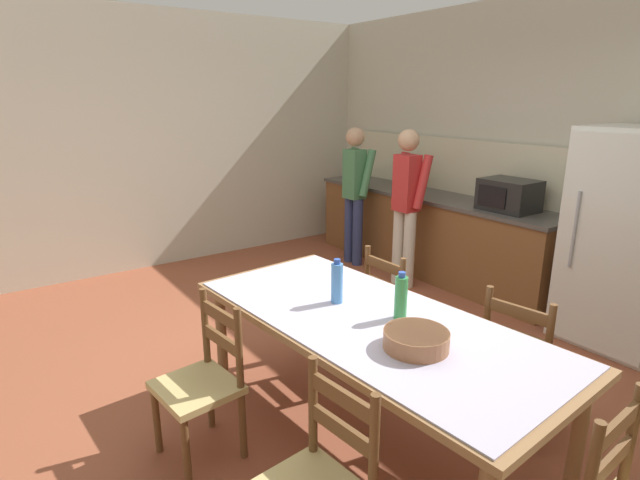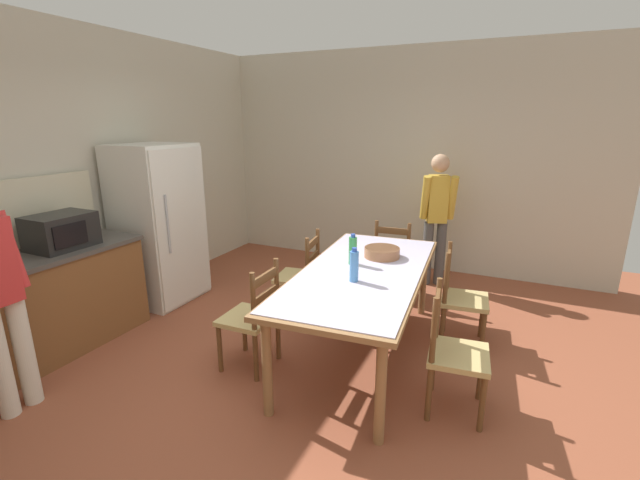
% 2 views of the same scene
% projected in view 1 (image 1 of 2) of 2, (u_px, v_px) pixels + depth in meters
% --- Properties ---
extents(ground_plane, '(8.32, 8.32, 0.00)m').
position_uv_depth(ground_plane, '(335.00, 374.00, 3.66)').
color(ground_plane, brown).
extents(wall_back, '(6.52, 0.12, 2.90)m').
position_uv_depth(wall_back, '(561.00, 152.00, 4.73)').
color(wall_back, beige).
rests_on(wall_back, ground).
extents(wall_left, '(0.12, 5.20, 2.90)m').
position_uv_depth(wall_left, '(169.00, 142.00, 5.82)').
color(wall_left, beige).
rests_on(wall_left, ground).
extents(kitchen_counter, '(3.21, 0.66, 0.90)m').
position_uv_depth(kitchen_counter, '(428.00, 233.00, 5.71)').
color(kitchen_counter, brown).
rests_on(kitchen_counter, ground).
extents(counter_splashback, '(3.17, 0.03, 0.60)m').
position_uv_depth(counter_splashback, '(452.00, 165.00, 5.67)').
color(counter_splashback, beige).
rests_on(counter_splashback, kitchen_counter).
extents(refrigerator, '(0.78, 0.73, 1.75)m').
position_uv_depth(refrigerator, '(627.00, 240.00, 3.92)').
color(refrigerator, silver).
rests_on(refrigerator, ground).
extents(microwave, '(0.50, 0.39, 0.30)m').
position_uv_depth(microwave, '(509.00, 195.00, 4.75)').
color(microwave, black).
rests_on(microwave, kitchen_counter).
extents(paper_bag, '(0.24, 0.16, 0.36)m').
position_uv_depth(paper_bag, '(406.00, 174.00, 5.81)').
color(paper_bag, tan).
rests_on(paper_bag, kitchen_counter).
extents(dining_table, '(2.29, 1.15, 0.78)m').
position_uv_depth(dining_table, '(369.00, 329.00, 2.78)').
color(dining_table, olive).
rests_on(dining_table, ground).
extents(bottle_near_centre, '(0.07, 0.07, 0.27)m').
position_uv_depth(bottle_near_centre, '(337.00, 282.00, 2.93)').
color(bottle_near_centre, '#4C8ED6').
rests_on(bottle_near_centre, dining_table).
extents(bottle_off_centre, '(0.07, 0.07, 0.27)m').
position_uv_depth(bottle_off_centre, '(401.00, 297.00, 2.72)').
color(bottle_off_centre, green).
rests_on(bottle_off_centre, dining_table).
extents(serving_bowl, '(0.32, 0.32, 0.09)m').
position_uv_depth(serving_bowl, '(416.00, 338.00, 2.41)').
color(serving_bowl, '#9E6642').
rests_on(serving_bowl, dining_table).
extents(chair_side_far_left, '(0.43, 0.41, 0.91)m').
position_uv_depth(chair_side_far_left, '(396.00, 309.00, 3.71)').
color(chair_side_far_left, brown).
rests_on(chair_side_far_left, ground).
extents(chair_side_near_left, '(0.46, 0.44, 0.91)m').
position_uv_depth(chair_side_near_left, '(203.00, 383.00, 2.75)').
color(chair_side_near_left, brown).
rests_on(chair_side_near_left, ground).
extents(chair_side_far_right, '(0.48, 0.46, 0.91)m').
position_uv_depth(chair_side_far_right, '(522.00, 362.00, 2.96)').
color(chair_side_far_right, brown).
rests_on(chair_side_far_right, ground).
extents(person_at_sink, '(0.41, 0.28, 1.62)m').
position_uv_depth(person_at_sink, '(355.00, 189.00, 5.85)').
color(person_at_sink, navy).
rests_on(person_at_sink, ground).
extents(person_at_counter, '(0.41, 0.29, 1.65)m').
position_uv_depth(person_at_counter, '(406.00, 200.00, 5.15)').
color(person_at_counter, silver).
rests_on(person_at_counter, ground).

